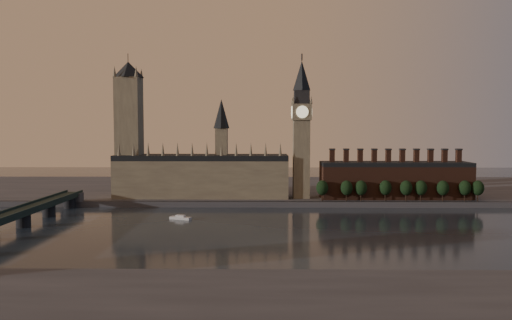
# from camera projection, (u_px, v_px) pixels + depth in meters

# --- Properties ---
(ground) EXTENTS (900.00, 900.00, 0.00)m
(ground) POSITION_uv_depth(u_px,v_px,m) (298.00, 234.00, 264.48)
(ground) COLOR black
(ground) RESTS_ON ground
(north_bank) EXTENTS (900.00, 182.00, 4.00)m
(north_bank) POSITION_uv_depth(u_px,v_px,m) (284.00, 189.00, 442.02)
(north_bank) COLOR #4E4E54
(north_bank) RESTS_ON ground
(palace_of_westminster) EXTENTS (130.00, 30.30, 74.00)m
(palace_of_westminster) POSITION_uv_depth(u_px,v_px,m) (203.00, 174.00, 378.50)
(palace_of_westminster) COLOR gray
(palace_of_westminster) RESTS_ON north_bank
(victoria_tower) EXTENTS (24.00, 24.00, 108.00)m
(victoria_tower) POSITION_uv_depth(u_px,v_px,m) (129.00, 124.00, 376.81)
(victoria_tower) COLOR gray
(victoria_tower) RESTS_ON north_bank
(big_ben) EXTENTS (15.00, 15.00, 107.00)m
(big_ben) POSITION_uv_depth(u_px,v_px,m) (301.00, 127.00, 370.50)
(big_ben) COLOR gray
(big_ben) RESTS_ON north_bank
(chimney_block) EXTENTS (110.00, 25.00, 37.00)m
(chimney_block) POSITION_uv_depth(u_px,v_px,m) (395.00, 180.00, 372.20)
(chimney_block) COLOR #4B291C
(chimney_block) RESTS_ON north_bank
(embankment_tree_0) EXTENTS (8.60, 8.60, 14.88)m
(embankment_tree_0) POSITION_uv_depth(u_px,v_px,m) (322.00, 188.00, 356.98)
(embankment_tree_0) COLOR black
(embankment_tree_0) RESTS_ON north_bank
(embankment_tree_1) EXTENTS (8.60, 8.60, 14.88)m
(embankment_tree_1) POSITION_uv_depth(u_px,v_px,m) (347.00, 188.00, 356.76)
(embankment_tree_1) COLOR black
(embankment_tree_1) RESTS_ON north_bank
(embankment_tree_2) EXTENTS (8.60, 8.60, 14.88)m
(embankment_tree_2) POSITION_uv_depth(u_px,v_px,m) (361.00, 188.00, 356.45)
(embankment_tree_2) COLOR black
(embankment_tree_2) RESTS_ON north_bank
(embankment_tree_3) EXTENTS (8.60, 8.60, 14.88)m
(embankment_tree_3) POSITION_uv_depth(u_px,v_px,m) (385.00, 188.00, 357.71)
(embankment_tree_3) COLOR black
(embankment_tree_3) RESTS_ON north_bank
(embankment_tree_4) EXTENTS (8.60, 8.60, 14.88)m
(embankment_tree_4) POSITION_uv_depth(u_px,v_px,m) (406.00, 188.00, 356.83)
(embankment_tree_4) COLOR black
(embankment_tree_4) RESTS_ON north_bank
(embankment_tree_5) EXTENTS (8.60, 8.60, 14.88)m
(embankment_tree_5) POSITION_uv_depth(u_px,v_px,m) (421.00, 188.00, 356.71)
(embankment_tree_5) COLOR black
(embankment_tree_5) RESTS_ON north_bank
(embankment_tree_6) EXTENTS (8.60, 8.60, 14.88)m
(embankment_tree_6) POSITION_uv_depth(u_px,v_px,m) (443.00, 188.00, 355.97)
(embankment_tree_6) COLOR black
(embankment_tree_6) RESTS_ON north_bank
(embankment_tree_7) EXTENTS (8.60, 8.60, 14.88)m
(embankment_tree_7) POSITION_uv_depth(u_px,v_px,m) (465.00, 188.00, 356.57)
(embankment_tree_7) COLOR black
(embankment_tree_7) RESTS_ON north_bank
(embankment_tree_8) EXTENTS (8.60, 8.60, 14.88)m
(embankment_tree_8) POSITION_uv_depth(u_px,v_px,m) (478.00, 188.00, 355.74)
(embankment_tree_8) COLOR black
(embankment_tree_8) RESTS_ON north_bank
(westminster_bridge) EXTENTS (14.00, 200.00, 11.55)m
(westminster_bridge) POSITION_uv_depth(u_px,v_px,m) (5.00, 221.00, 263.07)
(westminster_bridge) COLOR #1E2E28
(westminster_bridge) RESTS_ON ground
(river_boat) EXTENTS (14.09, 8.31, 2.72)m
(river_boat) POSITION_uv_depth(u_px,v_px,m) (180.00, 218.00, 307.21)
(river_boat) COLOR silver
(river_boat) RESTS_ON ground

